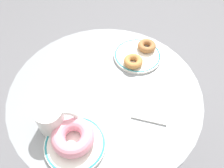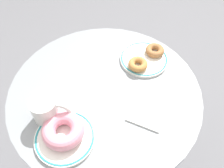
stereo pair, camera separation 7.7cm
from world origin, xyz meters
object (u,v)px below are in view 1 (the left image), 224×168
object	(u,v)px
plate_left	(75,144)
coffee_mug	(52,118)
donut_old_fashioned	(133,61)
donut_pink_frosted	(73,137)
paper_napkin	(152,103)
cafe_table	(106,124)
plate_right	(138,56)
donut_cinnamon	(147,46)

from	to	relation	value
plate_left	coffee_mug	distance (m)	0.10
plate_left	coffee_mug	size ratio (longest dim) A/B	1.64
plate_left	donut_old_fashioned	distance (m)	0.35
donut_pink_frosted	paper_napkin	distance (m)	0.27
coffee_mug	donut_old_fashioned	bearing A→B (deg)	-9.44
cafe_table	donut_old_fashioned	xyz separation A→B (m)	(0.15, -0.01, 0.24)
plate_left	coffee_mug	world-z (taller)	coffee_mug
plate_right	coffee_mug	world-z (taller)	coffee_mug
plate_right	paper_napkin	bearing A→B (deg)	-135.69
donut_cinnamon	donut_old_fashioned	bearing A→B (deg)	-178.81
cafe_table	coffee_mug	size ratio (longest dim) A/B	6.66
cafe_table	donut_pink_frosted	size ratio (longest dim) A/B	5.85
coffee_mug	donut_cinnamon	bearing A→B (deg)	-7.14
donut_cinnamon	donut_old_fashioned	distance (m)	0.09
cafe_table	donut_old_fashioned	distance (m)	0.29
donut_pink_frosted	donut_cinnamon	distance (m)	0.44
donut_cinnamon	coffee_mug	world-z (taller)	coffee_mug
coffee_mug	cafe_table	bearing A→B (deg)	-13.47
donut_cinnamon	paper_napkin	world-z (taller)	donut_cinnamon
donut_pink_frosted	donut_old_fashioned	xyz separation A→B (m)	(0.34, 0.02, -0.01)
donut_cinnamon	donut_old_fashioned	xyz separation A→B (m)	(-0.09, -0.00, 0.00)
plate_right	plate_left	bearing A→B (deg)	-174.27
cafe_table	coffee_mug	world-z (taller)	coffee_mug
donut_old_fashioned	coffee_mug	distance (m)	0.34
donut_pink_frosted	paper_napkin	xyz separation A→B (m)	(0.24, -0.11, -0.03)
cafe_table	donut_cinnamon	distance (m)	0.35
paper_napkin	coffee_mug	distance (m)	0.31
cafe_table	plate_left	bearing A→B (deg)	-167.44
plate_left	paper_napkin	size ratio (longest dim) A/B	1.31
plate_left	plate_right	world-z (taller)	same
cafe_table	plate_left	world-z (taller)	plate_left
plate_left	donut_old_fashioned	size ratio (longest dim) A/B	2.56
donut_pink_frosted	paper_napkin	world-z (taller)	donut_pink_frosted
donut_pink_frosted	plate_left	bearing A→B (deg)	-122.87
donut_old_fashioned	coffee_mug	bearing A→B (deg)	170.56
donut_old_fashioned	paper_napkin	distance (m)	0.17
cafe_table	plate_left	xyz separation A→B (m)	(-0.20, -0.04, 0.23)
plate_right	donut_old_fashioned	bearing A→B (deg)	-171.78
donut_cinnamon	plate_left	bearing A→B (deg)	-175.51
plate_right	donut_pink_frosted	world-z (taller)	donut_pink_frosted
plate_left	paper_napkin	distance (m)	0.27
cafe_table	plate_right	distance (m)	0.30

